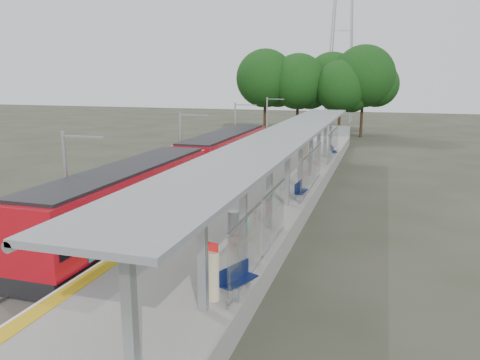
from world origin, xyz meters
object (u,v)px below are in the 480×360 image
Objects in this scene: train at (187,172)px; info_pillar_far at (305,149)px; litter_bin at (234,223)px; bench_mid at (300,190)px; bench_far at (333,151)px; bench_near at (237,278)px; info_pillar_near at (213,275)px.

info_pillar_far is (5.08, 12.62, -0.18)m from train.
train is at bearing 126.26° from litter_bin.
bench_far is at bearing 93.80° from bench_mid.
litter_bin is (5.27, -7.18, -0.54)m from train.
info_pillar_far is (-2.04, -2.17, 0.39)m from bench_far.
bench_near is 1.02× the size of bench_far.
train reaches higher than bench_far.
info_pillar_far reaches higher than bench_mid.
bench_mid is at bearing 99.84° from info_pillar_near.
info_pillar_near is 25.81m from info_pillar_far.
info_pillar_far is at bearing 102.62° from bench_mid.
info_pillar_far is (-1.88, 13.03, 0.36)m from bench_mid.
bench_far is 1.36× the size of litter_bin.
bench_mid is 6.98m from litter_bin.
info_pillar_near reaches higher than bench_far.
bench_near is at bearing 58.64° from info_pillar_near.
litter_bin reaches higher than bench_far.
info_pillar_far is at bearing 68.09° from train.
litter_bin is at bearing 113.74° from info_pillar_near.
litter_bin is (-1.85, -21.97, 0.03)m from bench_far.
litter_bin is at bearing -99.54° from bench_mid.
info_pillar_near is at bearing -77.94° from litter_bin.
bench_far is 27.94m from info_pillar_near.
bench_far is at bearing 112.32° from bench_near.
info_pillar_near is at bearing -87.41° from bench_mid.
train is 14.42m from bench_near.
info_pillar_far is at bearing 90.56° from litter_bin.
info_pillar_near reaches higher than bench_mid.
bench_near is 12.12m from bench_mid.
info_pillar_far is at bearing 104.94° from info_pillar_near.
bench_mid is (-0.16, 12.12, 0.01)m from bench_near.
train is 19.65× the size of bench_far.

